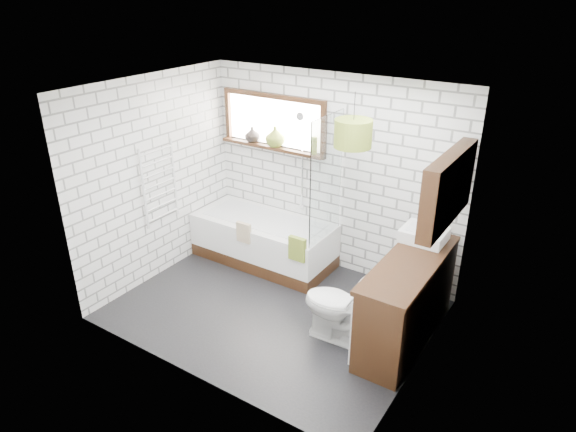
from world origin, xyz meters
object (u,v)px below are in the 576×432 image
Objects in this scene: bathtub at (264,240)px; toilet at (341,306)px; vanity at (407,301)px; pendant at (353,133)px; basin at (424,235)px.

toilet is at bearing -29.73° from bathtub.
vanity is 4.36× the size of pendant.
bathtub is 4.11× the size of basin.
basin is 1.38m from pendant.
toilet is 1.75m from pendant.
vanity is 0.73m from basin.
pendant reaches higher than vanity.
basin is at bearing 96.84° from vanity.
basin reaches higher than vanity.
basin is 1.22× the size of pendant.
toilet is (-0.56, -0.39, -0.06)m from vanity.
toilet is 2.18× the size of pendant.
pendant reaches higher than bathtub.
toilet is (1.64, -0.94, 0.10)m from bathtub.
pendant is (-0.73, 0.03, 1.64)m from vanity.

